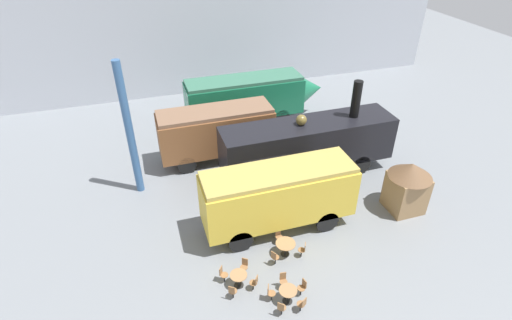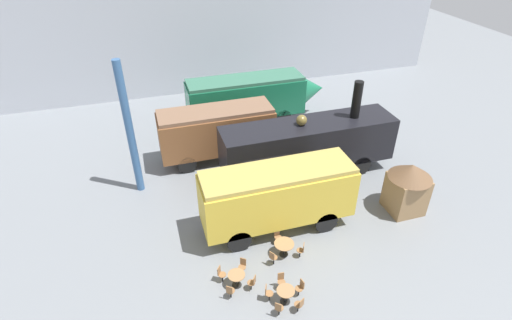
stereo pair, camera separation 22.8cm
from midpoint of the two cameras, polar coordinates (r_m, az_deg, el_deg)
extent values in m
plane|color=gray|center=(23.93, 0.75, -4.41)|extent=(80.00, 80.00, 0.00)
cube|color=#B2B7C1|center=(35.72, -7.52, 16.54)|extent=(44.00, 0.15, 9.00)
cube|color=#196B47|center=(30.36, -1.89, 8.91)|extent=(8.74, 2.56, 2.58)
cone|color=#196B47|center=(32.10, 7.47, 10.04)|extent=(1.97, 2.44, 2.44)
cube|color=#366B54|center=(29.81, -1.94, 11.38)|extent=(8.57, 2.36, 0.24)
cylinder|color=black|center=(30.72, 3.53, 6.10)|extent=(1.25, 0.12, 1.25)
cylinder|color=black|center=(32.77, 2.01, 7.97)|extent=(1.25, 0.12, 1.25)
cylinder|color=black|center=(29.42, -6.10, 4.66)|extent=(1.25, 0.12, 1.25)
cylinder|color=black|center=(31.55, -7.07, 6.67)|extent=(1.25, 0.12, 1.25)
cube|color=brown|center=(25.95, -5.99, 4.10)|extent=(7.34, 2.46, 2.57)
cube|color=brown|center=(25.30, -6.17, 6.88)|extent=(7.19, 2.26, 0.24)
cylinder|color=black|center=(26.18, -0.54, 0.85)|extent=(1.18, 0.12, 1.18)
cylinder|color=black|center=(28.10, -1.95, 3.29)|extent=(1.18, 0.12, 1.18)
cylinder|color=black|center=(25.45, -10.05, -0.78)|extent=(1.18, 0.12, 1.18)
cylinder|color=black|center=(27.42, -10.84, 1.84)|extent=(1.18, 0.12, 1.18)
cube|color=black|center=(24.48, 7.14, 2.47)|extent=(10.68, 2.54, 2.68)
cylinder|color=black|center=(24.63, 13.86, 8.44)|extent=(0.55, 0.55, 2.27)
sphere|color=brown|center=(23.49, 6.22, 5.71)|extent=(0.64, 0.64, 0.64)
cylinder|color=black|center=(25.79, 14.51, -0.73)|extent=(1.31, 0.12, 1.31)
cylinder|color=black|center=(27.51, 12.02, 1.95)|extent=(1.31, 0.12, 1.31)
cylinder|color=black|center=(23.38, 0.87, -3.42)|extent=(1.31, 0.12, 1.31)
cylinder|color=black|center=(25.27, -0.86, -0.30)|extent=(1.31, 0.12, 1.31)
cube|color=gold|center=(20.25, 2.89, -5.01)|extent=(7.76, 2.43, 2.57)
cube|color=tan|center=(19.41, 3.01, -1.75)|extent=(7.60, 2.24, 0.24)
cylinder|color=black|center=(21.18, 9.86, -8.74)|extent=(1.24, 0.12, 1.24)
cylinder|color=black|center=(22.74, 7.31, -5.07)|extent=(1.24, 0.12, 1.24)
cylinder|color=black|center=(19.87, -2.50, -11.59)|extent=(1.24, 0.12, 1.24)
cylinder|color=black|center=(21.52, -4.17, -7.44)|extent=(1.24, 0.12, 1.24)
cylinder|color=black|center=(18.90, -2.83, -17.42)|extent=(0.44, 0.44, 0.02)
cylinder|color=black|center=(18.65, -2.86, -16.77)|extent=(0.08, 0.08, 0.65)
cylinder|color=#9E754C|center=(18.39, -2.89, -16.09)|extent=(0.78, 0.78, 0.03)
cylinder|color=black|center=(20.17, 3.84, -13.26)|extent=(0.44, 0.44, 0.02)
cylinder|color=black|center=(19.92, 3.88, -12.55)|extent=(0.08, 0.08, 0.69)
cylinder|color=#9E754C|center=(19.66, 3.92, -11.82)|extent=(0.97, 0.97, 0.03)
cylinder|color=black|center=(18.40, 4.13, -19.46)|extent=(0.44, 0.44, 0.02)
cylinder|color=black|center=(18.12, 4.17, -18.79)|extent=(0.08, 0.08, 0.69)
cylinder|color=#9E754C|center=(17.84, 4.22, -18.08)|extent=(0.79, 0.79, 0.03)
cylinder|color=black|center=(18.35, -3.65, -18.60)|extent=(0.06, 0.06, 0.42)
cylinder|color=olive|center=(18.17, -3.68, -18.16)|extent=(0.36, 0.36, 0.03)
cube|color=olive|center=(17.91, -3.89, -18.07)|extent=(0.26, 0.20, 0.42)
cylinder|color=black|center=(18.59, -0.76, -17.57)|extent=(0.06, 0.06, 0.42)
cylinder|color=olive|center=(18.42, -0.76, -17.13)|extent=(0.36, 0.36, 0.03)
cube|color=olive|center=(18.21, -0.29, -16.79)|extent=(0.20, 0.26, 0.42)
cylinder|color=black|center=(19.17, -2.09, -15.53)|extent=(0.06, 0.06, 0.42)
cylinder|color=olive|center=(19.00, -2.10, -15.09)|extent=(0.36, 0.36, 0.03)
cube|color=olive|center=(18.93, -1.96, -14.31)|extent=(0.26, 0.20, 0.42)
cylinder|color=black|center=(18.93, -4.89, -16.49)|extent=(0.06, 0.06, 0.42)
cylinder|color=olive|center=(18.76, -4.92, -16.05)|extent=(0.36, 0.36, 0.03)
cube|color=olive|center=(18.64, -5.41, -15.47)|extent=(0.20, 0.26, 0.42)
cylinder|color=black|center=(19.59, 2.44, -14.15)|extent=(0.06, 0.06, 0.42)
cylinder|color=olive|center=(19.42, 2.45, -13.70)|extent=(0.36, 0.36, 0.03)
cube|color=olive|center=(19.18, 2.18, -13.50)|extent=(0.19, 0.26, 0.42)
cylinder|color=black|center=(20.00, 6.16, -13.10)|extent=(0.06, 0.06, 0.42)
cylinder|color=olive|center=(19.84, 6.20, -12.66)|extent=(0.36, 0.36, 0.03)
cube|color=olive|center=(19.68, 6.69, -12.24)|extent=(0.17, 0.27, 0.42)
cylinder|color=black|center=(20.53, 2.98, -11.39)|extent=(0.06, 0.06, 0.42)
cylinder|color=olive|center=(20.37, 3.00, -10.94)|extent=(0.36, 0.36, 0.03)
cube|color=olive|center=(20.32, 2.85, -10.20)|extent=(0.29, 0.05, 0.42)
cylinder|color=black|center=(18.00, 5.99, -20.21)|extent=(0.06, 0.06, 0.42)
cylinder|color=olive|center=(17.82, 6.04, -19.78)|extent=(0.36, 0.36, 0.03)
cube|color=olive|center=(17.59, 6.50, -19.60)|extent=(0.27, 0.18, 0.42)
cylinder|color=black|center=(18.50, 6.05, -18.19)|extent=(0.06, 0.06, 0.42)
cylinder|color=olive|center=(18.33, 6.09, -17.75)|extent=(0.36, 0.36, 0.03)
cube|color=olive|center=(18.21, 6.55, -17.10)|extent=(0.10, 0.29, 0.42)
cylinder|color=black|center=(18.65, 3.57, -17.44)|extent=(0.06, 0.06, 0.42)
cylinder|color=olive|center=(18.48, 3.59, -17.00)|extent=(0.36, 0.36, 0.03)
cube|color=olive|center=(18.40, 3.49, -16.19)|extent=(0.29, 0.07, 0.42)
cylinder|color=black|center=(18.25, 1.85, -18.93)|extent=(0.06, 0.06, 0.42)
cylinder|color=olive|center=(18.07, 1.86, -18.49)|extent=(0.36, 0.36, 0.03)
cube|color=olive|center=(17.90, 1.36, -18.01)|extent=(0.15, 0.28, 0.42)
cylinder|color=black|center=(17.84, 3.31, -20.71)|extent=(0.06, 0.06, 0.42)
cylinder|color=olive|center=(17.66, 3.33, -20.29)|extent=(0.36, 0.36, 0.03)
cube|color=olive|center=(17.39, 3.16, -20.22)|extent=(0.24, 0.22, 0.42)
cylinder|color=#262633|center=(22.17, -2.29, -6.66)|extent=(0.24, 0.24, 0.81)
cylinder|color=#266638|center=(21.68, -2.34, -5.11)|extent=(0.34, 0.34, 0.72)
sphere|color=tan|center=(21.39, -2.36, -4.11)|extent=(0.23, 0.23, 0.23)
cube|color=#99754C|center=(23.45, 20.33, -4.38)|extent=(1.80, 1.80, 2.20)
cone|color=brown|center=(22.61, 21.05, -1.36)|extent=(2.34, 2.34, 0.80)
cylinder|color=#386093|center=(22.94, -17.90, 3.95)|extent=(0.44, 0.44, 8.00)
camera|label=1|loc=(0.11, -90.27, -0.18)|focal=28.00mm
camera|label=2|loc=(0.11, 89.73, 0.18)|focal=28.00mm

